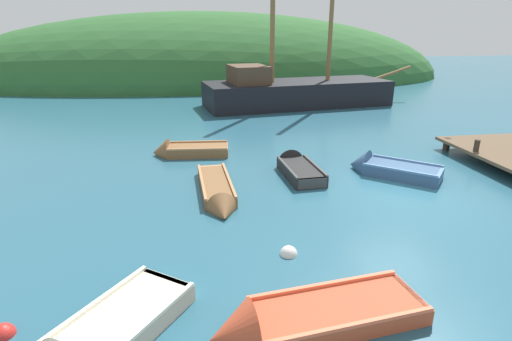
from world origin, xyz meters
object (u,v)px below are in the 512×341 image
at_px(sailing_ship, 295,96).
at_px(rowboat_near_dock, 297,169).
at_px(rowboat_center, 186,152).
at_px(buoy_white, 289,254).
at_px(buoy_red, 3,335).
at_px(rowboat_far, 387,170).
at_px(rowboat_outer_right, 218,194).
at_px(rowboat_portside, 301,322).

relative_size(sailing_ship, rowboat_near_dock, 4.90).
relative_size(rowboat_center, buoy_white, 7.62).
distance_m(sailing_ship, rowboat_center, 12.39).
distance_m(sailing_ship, buoy_red, 22.42).
xyz_separation_m(rowboat_far, rowboat_outer_right, (-6.11, -1.10, -0.05)).
xyz_separation_m(rowboat_far, rowboat_near_dock, (-3.15, 0.64, -0.01)).
bearing_deg(buoy_white, sailing_ship, 75.32).
relative_size(sailing_ship, rowboat_center, 4.77).
bearing_deg(buoy_white, rowboat_portside, -98.44).
relative_size(rowboat_center, rowboat_far, 0.98).
xyz_separation_m(sailing_ship, buoy_white, (-4.78, -18.23, -0.62)).
distance_m(rowboat_outer_right, rowboat_near_dock, 3.44).
relative_size(rowboat_far, buoy_red, 7.84).
bearing_deg(buoy_red, rowboat_portside, -6.74).
xyz_separation_m(sailing_ship, rowboat_center, (-7.16, -10.09, -0.49)).
relative_size(rowboat_outer_right, rowboat_portside, 1.01).
bearing_deg(rowboat_center, sailing_ship, -120.36).
distance_m(sailing_ship, rowboat_portside, 21.20).
relative_size(rowboat_outer_right, buoy_white, 9.64).
xyz_separation_m(rowboat_portside, rowboat_near_dock, (1.92, 7.70, 0.03)).
relative_size(rowboat_center, buoy_red, 7.72).
xyz_separation_m(rowboat_far, rowboat_portside, (-5.08, -7.06, -0.04)).
relative_size(sailing_ship, rowboat_far, 4.69).
bearing_deg(buoy_red, rowboat_near_dock, 45.55).
bearing_deg(rowboat_center, rowboat_near_dock, 149.98).
bearing_deg(rowboat_portside, rowboat_near_dock, -110.79).
bearing_deg(rowboat_center, rowboat_far, 159.33).
height_order(rowboat_far, rowboat_outer_right, rowboat_far).
distance_m(sailing_ship, rowboat_outer_right, 15.87).
bearing_deg(rowboat_far, buoy_white, 85.91).
height_order(rowboat_center, rowboat_near_dock, rowboat_center).
height_order(rowboat_far, rowboat_near_dock, rowboat_far).
bearing_deg(rowboat_center, rowboat_outer_right, 107.53).
height_order(rowboat_center, rowboat_portside, rowboat_center).
bearing_deg(buoy_white, rowboat_outer_right, 110.95).
distance_m(rowboat_portside, buoy_white, 2.37).
bearing_deg(rowboat_portside, rowboat_outer_right, -86.90).
relative_size(rowboat_portside, buoy_white, 9.59).
bearing_deg(rowboat_outer_right, buoy_red, -39.21).
xyz_separation_m(sailing_ship, buoy_red, (-10.17, -19.97, -0.62)).
xyz_separation_m(rowboat_center, buoy_white, (2.39, -8.14, -0.13)).
xyz_separation_m(buoy_red, buoy_white, (5.39, 1.74, 0.00)).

